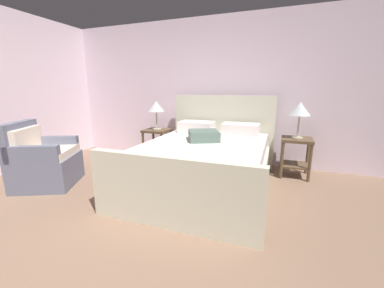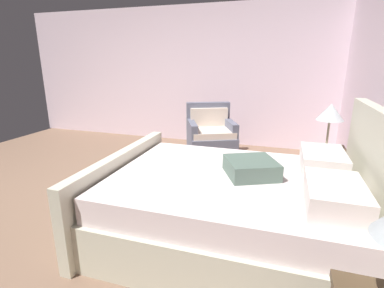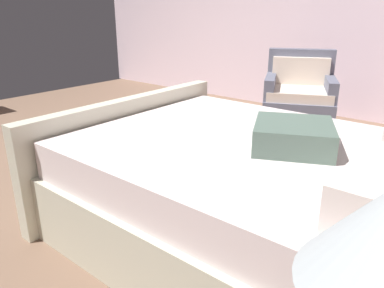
# 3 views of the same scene
# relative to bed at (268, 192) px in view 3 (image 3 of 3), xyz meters

# --- Properties ---
(ground_plane) EXTENTS (5.68, 6.21, 0.02)m
(ground_plane) POSITION_rel_bed_xyz_m (-0.28, -1.89, -0.36)
(ground_plane) COLOR #80624E
(wall_side_left) EXTENTS (0.12, 6.33, 2.55)m
(wall_side_left) POSITION_rel_bed_xyz_m (-3.18, -1.89, 0.93)
(wall_side_left) COLOR silver
(wall_side_left) RESTS_ON ground
(bed) EXTENTS (1.76, 2.27, 1.22)m
(bed) POSITION_rel_bed_xyz_m (0.00, 0.00, 0.00)
(bed) COLOR beige
(bed) RESTS_ON ground
(armchair) EXTENTS (0.97, 0.96, 0.90)m
(armchair) POSITION_rel_bed_xyz_m (-2.12, -0.79, -0.00)
(armchair) COLOR slate
(armchair) RESTS_ON ground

